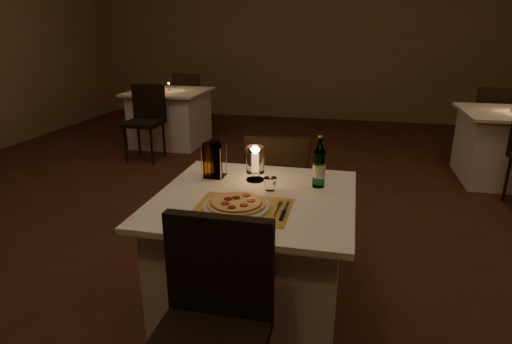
% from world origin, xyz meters
% --- Properties ---
extents(floor, '(8.00, 10.00, 0.02)m').
position_xyz_m(floor, '(0.00, 0.00, -0.01)').
color(floor, '#4D2518').
rests_on(floor, ground).
extents(wall_back, '(8.00, 0.02, 3.00)m').
position_xyz_m(wall_back, '(0.00, 5.01, 1.50)').
color(wall_back, '#8B7451').
rests_on(wall_back, ground).
extents(main_table, '(1.00, 1.00, 0.74)m').
position_xyz_m(main_table, '(0.11, -0.65, 0.37)').
color(main_table, white).
rests_on(main_table, ground).
extents(chair_near, '(0.42, 0.42, 0.90)m').
position_xyz_m(chair_near, '(0.11, -1.36, 0.55)').
color(chair_near, black).
rests_on(chair_near, ground).
extents(chair_far, '(0.42, 0.42, 0.90)m').
position_xyz_m(chair_far, '(0.11, 0.07, 0.55)').
color(chair_far, black).
rests_on(chair_far, ground).
extents(placemat, '(0.45, 0.34, 0.00)m').
position_xyz_m(placemat, '(0.09, -0.83, 0.74)').
color(placemat, gold).
rests_on(placemat, main_table).
extents(plate, '(0.32, 0.32, 0.01)m').
position_xyz_m(plate, '(0.06, -0.83, 0.75)').
color(plate, white).
rests_on(plate, placemat).
extents(pizza, '(0.28, 0.28, 0.02)m').
position_xyz_m(pizza, '(0.06, -0.83, 0.77)').
color(pizza, '#D8B77F').
rests_on(pizza, plate).
extents(fork, '(0.02, 0.18, 0.00)m').
position_xyz_m(fork, '(0.26, -0.80, 0.75)').
color(fork, silver).
rests_on(fork, placemat).
extents(knife, '(0.02, 0.22, 0.01)m').
position_xyz_m(knife, '(0.29, -0.86, 0.75)').
color(knife, black).
rests_on(knife, placemat).
extents(tumbler, '(0.07, 0.07, 0.07)m').
position_xyz_m(tumbler, '(0.17, -0.55, 0.77)').
color(tumbler, white).
rests_on(tumbler, main_table).
extents(water_bottle, '(0.07, 0.07, 0.28)m').
position_xyz_m(water_bottle, '(0.42, -0.45, 0.85)').
color(water_bottle, '#529965').
rests_on(water_bottle, main_table).
extents(hurricane_candle, '(0.10, 0.10, 0.20)m').
position_xyz_m(hurricane_candle, '(0.06, -0.43, 0.86)').
color(hurricane_candle, white).
rests_on(hurricane_candle, main_table).
extents(cruet_caddy, '(0.12, 0.12, 0.21)m').
position_xyz_m(cruet_caddy, '(-0.18, -0.43, 0.84)').
color(cruet_caddy, white).
rests_on(cruet_caddy, main_table).
extents(neighbor_table_left, '(1.00, 1.00, 0.74)m').
position_xyz_m(neighbor_table_left, '(-1.87, 2.81, 0.37)').
color(neighbor_table_left, white).
rests_on(neighbor_table_left, ground).
extents(neighbor_chair_la, '(0.42, 0.42, 0.90)m').
position_xyz_m(neighbor_chair_la, '(-1.87, 2.09, 0.55)').
color(neighbor_chair_la, black).
rests_on(neighbor_chair_la, ground).
extents(neighbor_chair_lb, '(0.42, 0.42, 0.90)m').
position_xyz_m(neighbor_chair_lb, '(-1.87, 3.52, 0.55)').
color(neighbor_chair_lb, black).
rests_on(neighbor_chair_lb, ground).
extents(neighbor_candle_left, '(0.03, 0.03, 0.11)m').
position_xyz_m(neighbor_candle_left, '(-1.87, 2.81, 0.79)').
color(neighbor_candle_left, white).
rests_on(neighbor_candle_left, neighbor_table_left).
extents(neighbor_table_right, '(1.00, 1.00, 0.74)m').
position_xyz_m(neighbor_table_right, '(2.18, 2.15, 0.37)').
color(neighbor_table_right, white).
rests_on(neighbor_table_right, ground).
extents(neighbor_chair_rb, '(0.42, 0.42, 0.90)m').
position_xyz_m(neighbor_chair_rb, '(2.18, 2.87, 0.55)').
color(neighbor_chair_rb, black).
rests_on(neighbor_chair_rb, ground).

